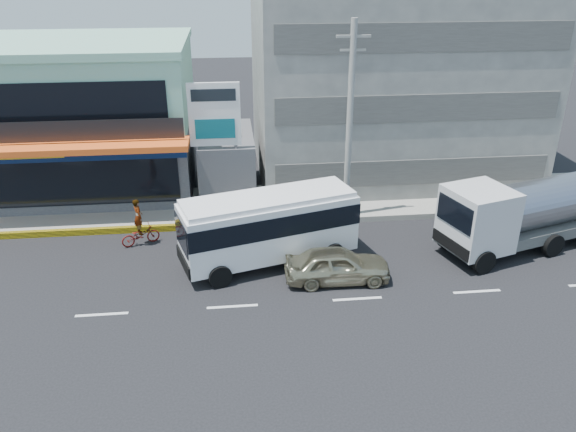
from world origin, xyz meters
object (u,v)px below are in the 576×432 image
at_px(minibus, 269,223).
at_px(tanker_truck, 523,213).
at_px(shop_building, 85,120).
at_px(concrete_building, 390,57).
at_px(satellite_dish, 226,137).
at_px(motorcycle_rider, 140,230).
at_px(billboard, 215,122).
at_px(sedan, 338,265).
at_px(utility_pole_near, 349,123).

bearing_deg(minibus, tanker_truck, 0.44).
distance_m(shop_building, concrete_building, 18.28).
bearing_deg(concrete_building, satellite_dish, -158.20).
bearing_deg(concrete_building, motorcycle_rider, -146.97).
bearing_deg(motorcycle_rider, shop_building, 114.81).
bearing_deg(motorcycle_rider, satellite_dish, 51.19).
distance_m(billboard, sedan, 10.06).
xyz_separation_m(billboard, minibus, (2.22, -5.79, -3.01)).
height_order(satellite_dish, motorcycle_rider, satellite_dish).
height_order(minibus, motorcycle_rider, minibus).
relative_size(tanker_truck, motorcycle_rider, 3.83).
xyz_separation_m(satellite_dish, motorcycle_rider, (-4.22, -5.24, -2.81)).
xyz_separation_m(minibus, sedan, (2.73, -1.91, -1.17)).
xyz_separation_m(billboard, motorcycle_rider, (-3.72, -3.44, -4.16)).
relative_size(sedan, motorcycle_rider, 1.90).
bearing_deg(minibus, concrete_building, 54.48).
distance_m(satellite_dish, utility_pole_near, 7.17).
bearing_deg(utility_pole_near, minibus, -136.96).
bearing_deg(shop_building, sedan, -44.99).
distance_m(sedan, motorcycle_rider, 9.66).
xyz_separation_m(concrete_building, minibus, (-8.28, -11.59, -5.08)).
bearing_deg(concrete_building, minibus, -125.52).
height_order(concrete_building, utility_pole_near, concrete_building).
bearing_deg(satellite_dish, minibus, -77.21).
relative_size(shop_building, utility_pole_near, 1.24).
distance_m(minibus, tanker_truck, 11.70).
xyz_separation_m(sedan, tanker_truck, (8.97, 2.00, 1.06)).
distance_m(utility_pole_near, motorcycle_rider, 11.24).
relative_size(billboard, utility_pole_near, 0.69).
height_order(satellite_dish, sedan, satellite_dish).
bearing_deg(utility_pole_near, motorcycle_rider, -170.87).
relative_size(shop_building, sedan, 2.81).
distance_m(satellite_dish, minibus, 7.96).
relative_size(billboard, motorcycle_rider, 2.97).
bearing_deg(shop_building, billboard, -32.32).
height_order(sedan, motorcycle_rider, motorcycle_rider).
height_order(utility_pole_near, tanker_truck, utility_pole_near).
xyz_separation_m(billboard, utility_pole_near, (6.50, -1.80, 0.22)).
relative_size(concrete_building, billboard, 2.32).
xyz_separation_m(shop_building, tanker_truck, (21.42, -10.45, -2.19)).
xyz_separation_m(shop_building, utility_pole_near, (14.00, -6.55, 1.15)).
distance_m(shop_building, satellite_dish, 8.54).
height_order(utility_pole_near, sedan, utility_pole_near).
bearing_deg(utility_pole_near, shop_building, 154.94).
bearing_deg(minibus, shop_building, 132.70).
bearing_deg(concrete_building, utility_pole_near, -117.76).
bearing_deg(sedan, satellite_dish, 26.22).
xyz_separation_m(concrete_building, satellite_dish, (-10.00, -4.00, -3.42)).
height_order(shop_building, utility_pole_near, utility_pole_near).
relative_size(minibus, sedan, 1.83).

